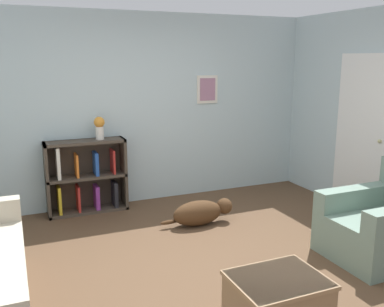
# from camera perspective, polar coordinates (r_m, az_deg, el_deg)

# --- Properties ---
(ground_plane) EXTENTS (14.00, 14.00, 0.00)m
(ground_plane) POSITION_cam_1_polar(r_m,az_deg,el_deg) (4.31, 2.15, -14.85)
(ground_plane) COLOR brown
(wall_back) EXTENTS (5.60, 0.13, 2.60)m
(wall_back) POSITION_cam_1_polar(r_m,az_deg,el_deg) (5.98, -6.97, 5.89)
(wall_back) COLOR silver
(wall_back) RESTS_ON ground_plane
(bookshelf) EXTENTS (1.02, 0.30, 0.96)m
(bookshelf) POSITION_cam_1_polar(r_m,az_deg,el_deg) (5.78, -13.92, -3.11)
(bookshelf) COLOR #42382D
(bookshelf) RESTS_ON ground_plane
(coffee_table) EXTENTS (0.65, 0.53, 0.48)m
(coffee_table) POSITION_cam_1_polar(r_m,az_deg,el_deg) (3.29, 11.28, -19.41)
(coffee_table) COLOR #846647
(coffee_table) RESTS_ON ground_plane
(dog) EXTENTS (0.93, 0.27, 0.31)m
(dog) POSITION_cam_1_polar(r_m,az_deg,el_deg) (5.24, 1.20, -7.84)
(dog) COLOR #472D19
(dog) RESTS_ON ground_plane
(vase) EXTENTS (0.14, 0.14, 0.30)m
(vase) POSITION_cam_1_polar(r_m,az_deg,el_deg) (5.65, -12.24, 3.52)
(vase) COLOR silver
(vase) RESTS_ON bookshelf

